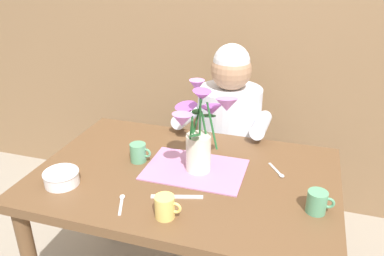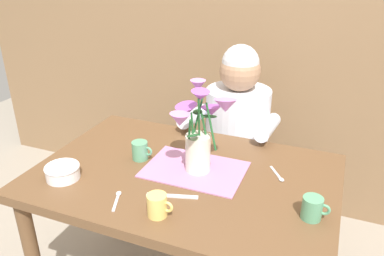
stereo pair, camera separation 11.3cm
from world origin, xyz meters
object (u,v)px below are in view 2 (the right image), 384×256
at_px(dinner_knife, 172,196).
at_px(tea_cup, 158,205).
at_px(ceramic_mug, 312,208).
at_px(seated_person, 236,148).
at_px(ceramic_bowl, 63,171).
at_px(flower_vase, 199,131).
at_px(coffee_cup, 140,151).

distance_m(dinner_knife, tea_cup, 0.12).
distance_m(tea_cup, ceramic_mug, 0.51).
height_order(dinner_knife, tea_cup, tea_cup).
distance_m(seated_person, ceramic_bowl, 0.98).
distance_m(seated_person, flower_vase, 0.69).
bearing_deg(dinner_knife, ceramic_bowl, 169.98).
xyz_separation_m(coffee_cup, tea_cup, (0.24, -0.32, 0.00)).
xyz_separation_m(seated_person, ceramic_bowl, (-0.47, -0.83, 0.21)).
height_order(dinner_knife, ceramic_mug, ceramic_mug).
distance_m(seated_person, ceramic_mug, 0.88).
bearing_deg(tea_cup, flower_vase, 85.18).
xyz_separation_m(flower_vase, dinner_knife, (-0.03, -0.20, -0.18)).
bearing_deg(flower_vase, ceramic_bowl, -152.57).
relative_size(flower_vase, ceramic_mug, 3.87).
relative_size(ceramic_bowl, dinner_knife, 0.72).
distance_m(flower_vase, ceramic_mug, 0.50).
height_order(ceramic_bowl, coffee_cup, coffee_cup).
relative_size(flower_vase, tea_cup, 3.87).
xyz_separation_m(dinner_knife, tea_cup, (0.00, -0.12, 0.04)).
bearing_deg(dinner_knife, ceramic_mug, -8.64).
distance_m(seated_person, coffee_cup, 0.67).
relative_size(flower_vase, coffee_cup, 3.87).
xyz_separation_m(seated_person, ceramic_mug, (0.46, -0.72, 0.22)).
relative_size(seated_person, dinner_knife, 5.97).
bearing_deg(seated_person, ceramic_bowl, -117.19).
bearing_deg(coffee_cup, flower_vase, -0.55).
distance_m(ceramic_bowl, tea_cup, 0.46).
distance_m(seated_person, dinner_knife, 0.80).
height_order(ceramic_bowl, dinner_knife, ceramic_bowl).
xyz_separation_m(seated_person, tea_cup, (-0.02, -0.90, 0.22)).
bearing_deg(coffee_cup, ceramic_mug, -10.97).
bearing_deg(dinner_knife, coffee_cup, 124.08).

